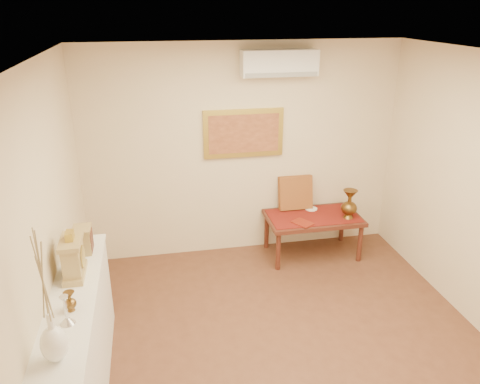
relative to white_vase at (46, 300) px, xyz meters
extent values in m
plane|color=brown|center=(1.82, 0.75, -1.43)|extent=(4.50, 4.50, 0.00)
plane|color=white|center=(1.82, 0.75, 1.27)|extent=(4.50, 4.50, 0.00)
cube|color=beige|center=(1.82, 3.00, -0.08)|extent=(4.00, 0.02, 2.70)
cube|color=beige|center=(-0.18, 0.75, -0.08)|extent=(0.02, 4.50, 2.70)
cube|color=maroon|center=(2.67, 2.63, -0.88)|extent=(1.14, 0.59, 0.01)
cylinder|color=white|center=(2.71, 2.82, -0.87)|extent=(0.16, 0.16, 0.01)
cube|color=maroon|center=(2.47, 2.44, -0.87)|extent=(0.29, 0.31, 0.01)
cube|color=maroon|center=(2.51, 2.90, -0.65)|extent=(0.44, 0.19, 0.45)
cube|color=white|center=(0.00, 0.75, -0.96)|extent=(0.35, 2.00, 0.95)
cube|color=white|center=(0.00, 0.75, -0.47)|extent=(0.37, 2.02, 0.03)
cube|color=tan|center=(-0.01, 1.01, -0.43)|extent=(0.16, 0.36, 0.05)
cube|color=tan|center=(-0.01, 1.01, -0.28)|extent=(0.14, 0.30, 0.25)
cylinder|color=beige|center=(0.07, 1.01, -0.28)|extent=(0.01, 0.17, 0.17)
cylinder|color=gold|center=(0.07, 1.01, -0.28)|extent=(0.01, 0.19, 0.19)
cube|color=tan|center=(-0.01, 1.01, -0.13)|extent=(0.17, 0.34, 0.04)
cube|color=gold|center=(-0.01, 1.01, -0.08)|extent=(0.06, 0.11, 0.07)
cube|color=tan|center=(0.02, 1.42, -0.34)|extent=(0.15, 0.20, 0.22)
cube|color=#512318|center=(0.10, 1.42, -0.39)|extent=(0.01, 0.17, 0.09)
cube|color=#512318|center=(0.10, 1.42, -0.29)|extent=(0.01, 0.17, 0.09)
cube|color=tan|center=(0.02, 1.42, -0.22)|extent=(0.16, 0.21, 0.02)
cube|color=#512318|center=(2.67, 2.63, -0.91)|extent=(1.20, 0.70, 0.05)
cylinder|color=#512318|center=(2.13, 2.34, -1.18)|extent=(0.06, 0.06, 0.50)
cylinder|color=#512318|center=(3.21, 2.34, -1.18)|extent=(0.06, 0.06, 0.50)
cylinder|color=#512318|center=(2.13, 2.92, -1.18)|extent=(0.06, 0.06, 0.50)
cylinder|color=#512318|center=(3.21, 2.92, -1.18)|extent=(0.06, 0.06, 0.50)
cube|color=gold|center=(1.82, 2.97, 0.17)|extent=(1.00, 0.05, 0.60)
cube|color=#A55F39|center=(1.82, 2.94, 0.17)|extent=(0.88, 0.01, 0.48)
cube|color=silver|center=(2.22, 2.87, 1.02)|extent=(0.90, 0.24, 0.30)
cube|color=gray|center=(2.22, 2.75, 0.90)|extent=(0.86, 0.02, 0.05)
camera|label=1|loc=(0.69, -2.55, 1.66)|focal=35.00mm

